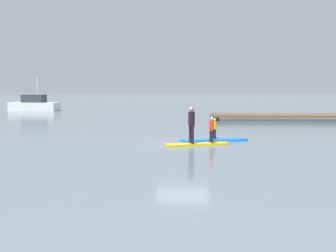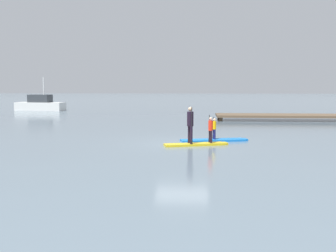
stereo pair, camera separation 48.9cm
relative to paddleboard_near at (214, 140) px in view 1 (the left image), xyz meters
name	(u,v)px [view 1 (the left image)]	position (x,y,z in m)	size (l,w,h in m)	color
ground_plane	(183,144)	(-1.55, -1.01, -0.05)	(240.00, 240.00, 0.00)	slate
paddleboard_near	(214,140)	(0.00, 0.00, 0.00)	(3.39, 1.44, 0.10)	blue
paddler_child_solo	(215,127)	(0.00, 0.01, 0.63)	(0.22, 0.37, 1.08)	#19194C
paddleboard_far	(197,144)	(-0.89, -1.44, 0.00)	(2.99, 1.40, 0.10)	gold
paddler_adult	(191,123)	(-1.16, -1.53, 1.01)	(0.37, 0.51, 1.68)	black
paddler_child_front	(211,128)	(-0.23, -1.22, 0.72)	(0.26, 0.40, 1.28)	black
fishing_boat_green_midground	(34,105)	(-18.13, 22.85, 0.62)	(5.58, 2.36, 3.70)	silver
floating_dock	(295,116)	(7.25, 12.11, 0.32)	(13.06, 2.78, 0.46)	brown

